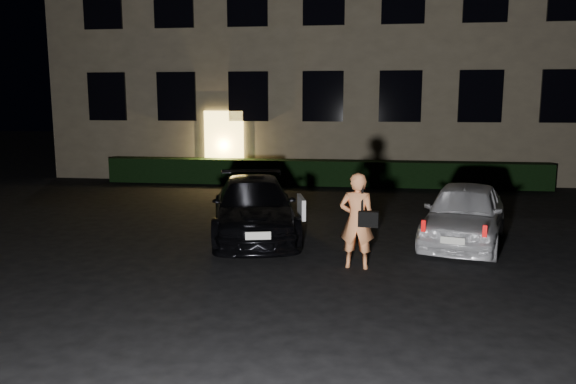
# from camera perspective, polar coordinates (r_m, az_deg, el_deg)

# --- Properties ---
(ground) EXTENTS (80.00, 80.00, 0.00)m
(ground) POSITION_cam_1_polar(r_m,az_deg,el_deg) (9.09, -1.91, -9.21)
(ground) COLOR black
(ground) RESTS_ON ground
(building) EXTENTS (20.00, 8.11, 12.00)m
(building) POSITION_cam_1_polar(r_m,az_deg,el_deg) (23.73, 4.41, 16.87)
(building) COLOR #6E634E
(building) RESTS_ON ground
(hedge) EXTENTS (15.00, 0.70, 0.85)m
(hedge) POSITION_cam_1_polar(r_m,az_deg,el_deg) (19.21, 3.39, 1.97)
(hedge) COLOR black
(hedge) RESTS_ON ground
(sedan) EXTENTS (2.65, 4.53, 1.23)m
(sedan) POSITION_cam_1_polar(r_m,az_deg,el_deg) (12.00, -3.48, -1.59)
(sedan) COLOR black
(sedan) RESTS_ON ground
(hatch) EXTENTS (2.38, 3.90, 1.24)m
(hatch) POSITION_cam_1_polar(r_m,az_deg,el_deg) (11.91, 17.47, -2.08)
(hatch) COLOR silver
(hatch) RESTS_ON ground
(man) EXTENTS (0.70, 0.46, 1.67)m
(man) POSITION_cam_1_polar(r_m,az_deg,el_deg) (9.73, 7.04, -2.89)
(man) COLOR #FF9759
(man) RESTS_ON ground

